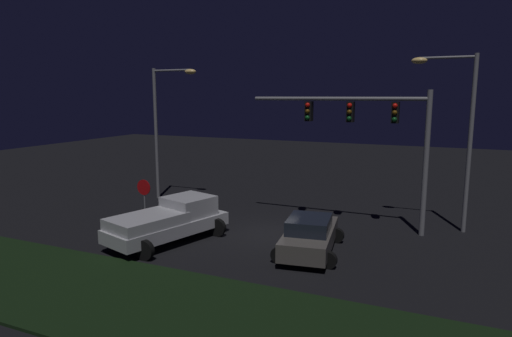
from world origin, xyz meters
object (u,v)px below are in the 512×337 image
(pickup_truck, at_px, (171,219))
(stop_sign, at_px, (144,193))
(car_sedan, at_px, (310,235))
(traffic_signal_gantry, at_px, (371,125))
(street_lamp_right, at_px, (458,121))
(street_lamp_left, at_px, (164,117))

(pickup_truck, relative_size, stop_sign, 2.58)
(stop_sign, bearing_deg, pickup_truck, -31.22)
(pickup_truck, distance_m, car_sedan, 6.01)
(pickup_truck, xyz_separation_m, traffic_signal_gantry, (7.45, 5.21, 3.90))
(traffic_signal_gantry, relative_size, stop_sign, 3.73)
(pickup_truck, height_order, street_lamp_right, street_lamp_right)
(street_lamp_right, bearing_deg, street_lamp_left, 179.94)
(traffic_signal_gantry, distance_m, stop_sign, 11.23)
(car_sedan, bearing_deg, street_lamp_left, 54.78)
(traffic_signal_gantry, relative_size, street_lamp_right, 1.03)
(car_sedan, bearing_deg, street_lamp_right, -50.83)
(street_lamp_right, distance_m, stop_sign, 15.00)
(car_sedan, height_order, traffic_signal_gantry, traffic_signal_gantry)
(pickup_truck, height_order, stop_sign, stop_sign)
(traffic_signal_gantry, distance_m, street_lamp_right, 3.86)
(street_lamp_left, bearing_deg, pickup_truck, -53.56)
(car_sedan, distance_m, stop_sign, 8.62)
(pickup_truck, distance_m, traffic_signal_gantry, 9.89)
(street_lamp_left, height_order, street_lamp_right, street_lamp_right)
(street_lamp_left, distance_m, street_lamp_right, 15.92)
(pickup_truck, xyz_separation_m, street_lamp_left, (-4.85, 6.57, 3.99))
(pickup_truck, xyz_separation_m, stop_sign, (-2.64, 1.60, 0.56))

